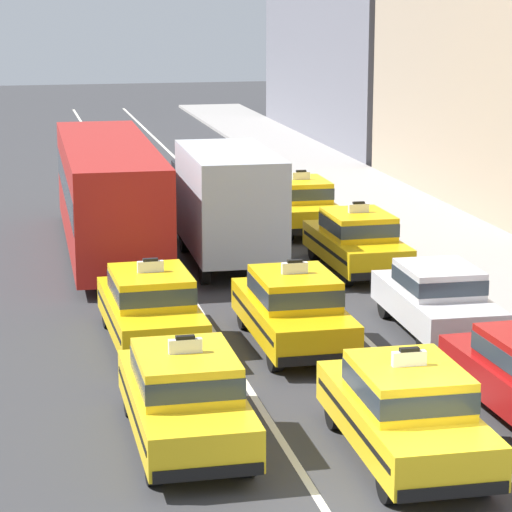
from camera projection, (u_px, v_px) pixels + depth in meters
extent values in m
plane|color=#353538|center=(437.00, 512.00, 17.12)|extent=(160.00, 160.00, 0.00)
cube|color=silver|center=(154.00, 238.00, 35.82)|extent=(0.14, 80.00, 0.01)
cube|color=silver|center=(255.00, 234.00, 36.49)|extent=(0.14, 80.00, 0.01)
cube|color=#9E9993|center=(485.00, 258.00, 32.88)|extent=(4.00, 90.00, 0.15)
cylinder|color=black|center=(131.00, 398.00, 20.93)|extent=(0.24, 0.64, 0.64)
cylinder|color=black|center=(212.00, 392.00, 21.24)|extent=(0.24, 0.64, 0.64)
cylinder|color=black|center=(154.00, 465.00, 18.02)|extent=(0.24, 0.64, 0.64)
cylinder|color=black|center=(246.00, 457.00, 18.33)|extent=(0.24, 0.64, 0.64)
cube|color=yellow|center=(185.00, 406.00, 19.55)|extent=(1.82, 4.51, 0.70)
cube|color=black|center=(185.00, 403.00, 19.54)|extent=(1.83, 4.15, 0.10)
cube|color=yellow|center=(186.00, 371.00, 19.25)|extent=(1.61, 2.11, 0.64)
cube|color=#2D3842|center=(186.00, 371.00, 19.25)|extent=(1.63, 2.13, 0.35)
cube|color=white|center=(185.00, 346.00, 19.16)|extent=(0.56, 0.12, 0.24)
cube|color=black|center=(185.00, 337.00, 19.12)|extent=(0.32, 0.11, 0.06)
cube|color=black|center=(166.00, 378.00, 21.71)|extent=(1.71, 0.15, 0.20)
cube|color=black|center=(208.00, 472.00, 17.50)|extent=(1.71, 0.15, 0.20)
cylinder|color=black|center=(108.00, 314.00, 26.37)|extent=(0.26, 0.65, 0.64)
cylinder|color=black|center=(172.00, 310.00, 26.71)|extent=(0.26, 0.65, 0.64)
cylinder|color=black|center=(126.00, 354.00, 23.48)|extent=(0.26, 0.65, 0.64)
cylinder|color=black|center=(198.00, 349.00, 23.82)|extent=(0.26, 0.65, 0.64)
cube|color=yellow|center=(150.00, 315.00, 25.02)|extent=(1.92, 4.55, 0.70)
cube|color=black|center=(150.00, 313.00, 25.00)|extent=(1.93, 4.19, 0.10)
cube|color=yellow|center=(151.00, 287.00, 24.72)|extent=(1.66, 2.14, 0.64)
cube|color=#2D3842|center=(151.00, 287.00, 24.72)|extent=(1.68, 2.16, 0.35)
cube|color=white|center=(150.00, 267.00, 24.62)|extent=(0.56, 0.13, 0.24)
cube|color=black|center=(150.00, 260.00, 24.59)|extent=(0.32, 0.12, 0.06)
cube|color=black|center=(136.00, 300.00, 27.16)|extent=(1.71, 0.19, 0.20)
cube|color=black|center=(168.00, 357.00, 22.98)|extent=(1.71, 0.19, 0.20)
cylinder|color=black|center=(70.00, 220.00, 37.01)|extent=(0.25, 0.64, 0.64)
cylinder|color=black|center=(133.00, 218.00, 37.39)|extent=(0.25, 0.64, 0.64)
cylinder|color=black|center=(82.00, 269.00, 30.59)|extent=(0.25, 0.64, 0.64)
cylinder|color=black|center=(157.00, 265.00, 30.98)|extent=(0.25, 0.64, 0.64)
cube|color=#B21E19|center=(108.00, 192.00, 33.67)|extent=(2.66, 11.24, 2.90)
cube|color=#2D3842|center=(108.00, 184.00, 33.61)|extent=(2.68, 10.79, 0.84)
cube|color=black|center=(95.00, 129.00, 38.69)|extent=(2.13, 0.11, 0.36)
cylinder|color=black|center=(335.00, 411.00, 20.30)|extent=(0.25, 0.64, 0.64)
cylinder|color=black|center=(415.00, 405.00, 20.59)|extent=(0.25, 0.64, 0.64)
cylinder|color=black|center=(389.00, 482.00, 17.38)|extent=(0.25, 0.64, 0.64)
cylinder|color=black|center=(482.00, 474.00, 17.67)|extent=(0.25, 0.64, 0.64)
cube|color=yellow|center=(404.00, 420.00, 18.90)|extent=(1.87, 4.53, 0.70)
cube|color=black|center=(404.00, 417.00, 18.89)|extent=(1.88, 4.17, 0.10)
cube|color=yellow|center=(408.00, 385.00, 18.61)|extent=(1.63, 2.12, 0.64)
cube|color=#2D3842|center=(408.00, 385.00, 18.61)|extent=(1.65, 2.14, 0.35)
cube|color=white|center=(409.00, 358.00, 18.51)|extent=(0.56, 0.13, 0.24)
cube|color=black|center=(409.00, 350.00, 18.48)|extent=(0.32, 0.11, 0.06)
cube|color=black|center=(365.00, 390.00, 21.07)|extent=(1.71, 0.17, 0.20)
cube|color=black|center=(452.00, 491.00, 16.85)|extent=(1.71, 0.17, 0.20)
cylinder|color=black|center=(245.00, 315.00, 26.27)|extent=(0.24, 0.64, 0.64)
cylinder|color=black|center=(308.00, 311.00, 26.57)|extent=(0.24, 0.64, 0.64)
cylinder|color=black|center=(275.00, 356.00, 23.36)|extent=(0.24, 0.64, 0.64)
cylinder|color=black|center=(345.00, 351.00, 23.66)|extent=(0.24, 0.64, 0.64)
cube|color=yellow|center=(293.00, 316.00, 24.89)|extent=(1.81, 4.50, 0.70)
cube|color=black|center=(293.00, 314.00, 24.88)|extent=(1.83, 4.14, 0.10)
cube|color=yellow|center=(294.00, 288.00, 24.59)|extent=(1.60, 2.10, 0.64)
cube|color=#2D3842|center=(294.00, 288.00, 24.59)|extent=(1.62, 2.12, 0.35)
cube|color=white|center=(295.00, 268.00, 24.49)|extent=(0.56, 0.12, 0.24)
cube|color=black|center=(295.00, 261.00, 24.46)|extent=(0.32, 0.11, 0.06)
cube|color=black|center=(270.00, 301.00, 27.05)|extent=(1.71, 0.14, 0.20)
cube|color=black|center=(319.00, 359.00, 22.84)|extent=(1.71, 0.14, 0.20)
cylinder|color=black|center=(184.00, 241.00, 33.98)|extent=(0.25, 0.64, 0.64)
cylinder|color=black|center=(248.00, 238.00, 34.34)|extent=(0.25, 0.64, 0.64)
cylinder|color=black|center=(205.00, 272.00, 30.25)|extent=(0.25, 0.64, 0.64)
cylinder|color=black|center=(276.00, 269.00, 30.61)|extent=(0.25, 0.64, 0.64)
cube|color=black|center=(211.00, 199.00, 34.86)|extent=(2.14, 2.24, 2.10)
cube|color=#2D3842|center=(205.00, 183.00, 35.81)|extent=(1.93, 0.10, 0.76)
cube|color=#B2B7C1|center=(229.00, 200.00, 31.62)|extent=(2.40, 5.24, 2.70)
cylinder|color=black|center=(460.00, 378.00, 22.02)|extent=(0.26, 0.65, 0.64)
cylinder|color=black|center=(386.00, 305.00, 27.14)|extent=(0.26, 0.65, 0.64)
cylinder|color=black|center=(445.00, 302.00, 27.40)|extent=(0.26, 0.65, 0.64)
cylinder|color=black|center=(426.00, 340.00, 24.42)|extent=(0.26, 0.65, 0.64)
cylinder|color=black|center=(490.00, 336.00, 24.69)|extent=(0.26, 0.65, 0.64)
cube|color=silver|center=(436.00, 305.00, 25.84)|extent=(1.87, 4.34, 0.66)
cube|color=silver|center=(439.00, 279.00, 25.60)|extent=(1.61, 1.94, 0.60)
cube|color=#2D3842|center=(439.00, 279.00, 25.60)|extent=(1.63, 1.96, 0.33)
cylinder|color=black|center=(315.00, 249.00, 32.92)|extent=(0.25, 0.64, 0.64)
cylinder|color=black|center=(364.00, 246.00, 33.25)|extent=(0.25, 0.64, 0.64)
cylinder|color=black|center=(347.00, 274.00, 30.02)|extent=(0.25, 0.64, 0.64)
cylinder|color=black|center=(400.00, 271.00, 30.34)|extent=(0.25, 0.64, 0.64)
cube|color=yellow|center=(356.00, 247.00, 31.55)|extent=(1.85, 4.52, 0.70)
cube|color=black|center=(356.00, 245.00, 31.54)|extent=(1.87, 4.16, 0.10)
cube|color=yellow|center=(358.00, 224.00, 31.26)|extent=(1.62, 2.12, 0.64)
cube|color=#2D3842|center=(358.00, 224.00, 31.26)|extent=(1.64, 2.14, 0.35)
cube|color=white|center=(359.00, 208.00, 31.16)|extent=(0.56, 0.13, 0.24)
cube|color=black|center=(359.00, 203.00, 31.13)|extent=(0.32, 0.11, 0.06)
cube|color=black|center=(333.00, 239.00, 33.71)|extent=(1.71, 0.16, 0.20)
cube|color=black|center=(382.00, 275.00, 29.51)|extent=(1.71, 0.16, 0.20)
cylinder|color=black|center=(267.00, 212.00, 38.34)|extent=(0.25, 0.64, 0.64)
cylinder|color=black|center=(310.00, 210.00, 38.63)|extent=(0.25, 0.64, 0.64)
cylinder|color=black|center=(288.00, 231.00, 35.42)|extent=(0.25, 0.64, 0.64)
cylinder|color=black|center=(335.00, 229.00, 35.72)|extent=(0.25, 0.64, 0.64)
cube|color=yellow|center=(300.00, 209.00, 36.95)|extent=(1.84, 4.52, 0.70)
cube|color=black|center=(300.00, 208.00, 36.94)|extent=(1.86, 4.16, 0.10)
cube|color=yellow|center=(301.00, 189.00, 36.66)|extent=(1.62, 2.11, 0.64)
cube|color=#2D3842|center=(301.00, 189.00, 36.66)|extent=(1.64, 2.13, 0.35)
cube|color=white|center=(301.00, 176.00, 36.56)|extent=(0.56, 0.12, 0.24)
cube|color=black|center=(301.00, 171.00, 36.52)|extent=(0.32, 0.11, 0.06)
cube|color=black|center=(284.00, 205.00, 39.11)|extent=(1.71, 0.16, 0.20)
cube|color=black|center=(317.00, 231.00, 34.90)|extent=(1.71, 0.16, 0.20)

